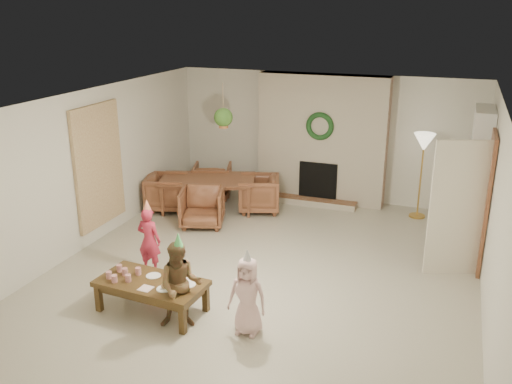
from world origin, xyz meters
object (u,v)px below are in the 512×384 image
at_px(dining_chair_left, 167,192).
at_px(dining_table, 208,195).
at_px(dining_chair_near, 202,207).
at_px(dining_chair_far, 212,181).
at_px(dining_chair_right, 259,194).
at_px(coffee_table_top, 151,283).
at_px(child_red, 149,240).
at_px(child_pink, 247,296).
at_px(child_plaid, 180,285).

bearing_deg(dining_chair_left, dining_table, -90.00).
bearing_deg(dining_chair_near, dining_chair_far, 90.00).
relative_size(dining_table, dining_chair_right, 2.34).
bearing_deg(coffee_table_top, dining_chair_far, 108.75).
bearing_deg(dining_chair_right, dining_chair_near, -51.34).
bearing_deg(child_red, dining_chair_left, -66.29).
relative_size(dining_chair_near, dining_chair_far, 1.00).
bearing_deg(child_red, dining_table, -83.34).
distance_m(dining_chair_far, child_pink, 5.00).
xyz_separation_m(child_red, child_pink, (1.91, -0.98, -0.02)).
height_order(dining_table, child_plaid, child_plaid).
relative_size(dining_table, dining_chair_far, 2.34).
bearing_deg(coffee_table_top, dining_chair_near, 106.97).
bearing_deg(coffee_table_top, dining_table, 108.05).
bearing_deg(dining_chair_left, dining_chair_right, -90.00).
distance_m(dining_table, child_pink, 4.24).
xyz_separation_m(dining_chair_left, child_pink, (2.95, -3.37, 0.14)).
xyz_separation_m(dining_table, child_plaid, (1.41, -3.76, 0.24)).
bearing_deg(dining_chair_right, child_plaid, -11.31).
height_order(dining_chair_far, child_red, child_red).
xyz_separation_m(dining_chair_far, child_red, (0.55, -3.37, 0.15)).
bearing_deg(dining_table, dining_chair_far, 90.00).
height_order(dining_chair_near, child_pink, child_pink).
relative_size(dining_chair_near, child_red, 0.76).
distance_m(dining_chair_far, dining_chair_left, 1.10).
distance_m(dining_table, dining_chair_left, 0.78).
height_order(dining_table, child_pink, child_pink).
height_order(dining_table, coffee_table_top, dining_table).
bearing_deg(dining_table, dining_chair_near, -90.00).
height_order(dining_table, dining_chair_left, dining_chair_left).
relative_size(child_red, child_pink, 1.03).
bearing_deg(coffee_table_top, dining_chair_right, 93.55).
distance_m(dining_chair_far, dining_chair_right, 1.25).
bearing_deg(dining_chair_right, dining_table, -90.00).
bearing_deg(dining_chair_right, child_red, -30.06).
relative_size(dining_chair_right, coffee_table_top, 0.55).
distance_m(dining_table, child_red, 2.65).
xyz_separation_m(dining_chair_near, dining_chair_left, (-0.98, 0.50, 0.00)).
distance_m(dining_chair_right, child_red, 3.00).
relative_size(dining_chair_left, child_plaid, 0.69).
xyz_separation_m(dining_table, dining_chair_near, (0.24, -0.74, 0.03)).
xyz_separation_m(coffee_table_top, child_plaid, (0.51, -0.17, 0.16)).
distance_m(coffee_table_top, child_plaid, 0.56).
xyz_separation_m(child_red, child_plaid, (1.10, -1.12, 0.05)).
bearing_deg(coffee_table_top, child_red, 125.84).
bearing_deg(dining_chair_far, dining_chair_near, 90.00).
relative_size(dining_chair_far, dining_chair_left, 1.00).
xyz_separation_m(dining_chair_near, child_red, (0.06, -1.89, 0.15)).
bearing_deg(child_plaid, dining_chair_near, 88.13).
xyz_separation_m(dining_chair_far, dining_chair_right, (1.17, -0.44, 0.00)).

